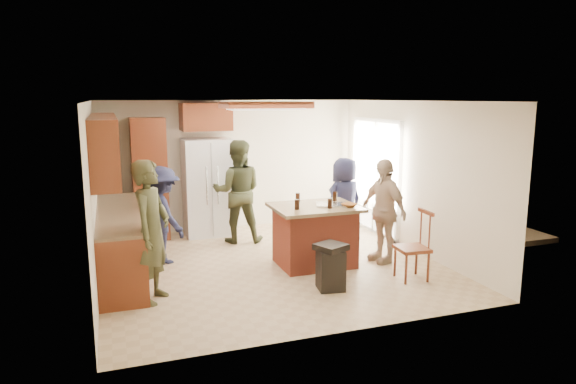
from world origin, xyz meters
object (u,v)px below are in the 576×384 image
object	(u,v)px
person_behind_right	(344,202)
spindle_chair	(413,248)
person_behind_left	(238,191)
refrigerator	(208,187)
kitchen_island	(315,235)
person_front_left	(151,232)
trash_bin	(331,266)
person_counter	(163,215)
person_side_right	(383,211)

from	to	relation	value
person_behind_right	spindle_chair	size ratio (longest dim) A/B	1.55
person_behind_left	refrigerator	distance (m)	0.80
kitchen_island	person_front_left	bearing A→B (deg)	-165.52
kitchen_island	trash_bin	distance (m)	1.06
person_front_left	kitchen_island	world-z (taller)	person_front_left
person_front_left	person_counter	xyz separation A→B (m)	(0.29, 1.52, -0.14)
refrigerator	kitchen_island	bearing A→B (deg)	-63.11
person_behind_right	spindle_chair	xyz separation A→B (m)	(0.17, -1.91, -0.32)
person_behind_left	kitchen_island	world-z (taller)	person_behind_left
spindle_chair	trash_bin	bearing A→B (deg)	178.67
person_front_left	kitchen_island	xyz separation A→B (m)	(2.47, 0.64, -0.43)
person_behind_left	spindle_chair	distance (m)	3.33
person_side_right	person_behind_left	bearing A→B (deg)	-145.22
refrigerator	trash_bin	bearing A→B (deg)	-73.55
person_front_left	spindle_chair	distance (m)	3.59
person_behind_left	trash_bin	world-z (taller)	person_behind_left
person_behind_left	kitchen_island	xyz separation A→B (m)	(0.80, -1.65, -0.44)
person_front_left	person_behind_right	distance (m)	3.68
person_side_right	trash_bin	xyz separation A→B (m)	(-1.27, -0.85, -0.50)
trash_bin	person_behind_left	bearing A→B (deg)	102.80
person_behind_right	person_side_right	world-z (taller)	person_side_right
person_side_right	trash_bin	world-z (taller)	person_side_right
spindle_chair	person_side_right	bearing A→B (deg)	89.71
person_behind_right	person_behind_left	bearing A→B (deg)	-41.52
person_behind_left	refrigerator	xyz separation A→B (m)	(-0.39, 0.70, -0.01)
kitchen_island	trash_bin	world-z (taller)	kitchen_island
person_side_right	person_front_left	bearing A→B (deg)	-93.59
spindle_chair	refrigerator	bearing A→B (deg)	123.52
person_front_left	person_counter	bearing A→B (deg)	17.32
refrigerator	kitchen_island	distance (m)	2.67
trash_bin	person_counter	bearing A→B (deg)	136.02
kitchen_island	trash_bin	xyz separation A→B (m)	(-0.19, -1.03, -0.16)
person_behind_left	person_side_right	bearing A→B (deg)	149.85
spindle_chair	kitchen_island	bearing A→B (deg)	135.15
person_front_left	refrigerator	size ratio (longest dim) A/B	1.00
person_counter	kitchen_island	size ratio (longest dim) A/B	1.19
person_front_left	refrigerator	bearing A→B (deg)	4.80
person_side_right	refrigerator	bearing A→B (deg)	-149.04
person_behind_left	person_behind_right	size ratio (longest dim) A/B	1.19
person_front_left	spindle_chair	size ratio (longest dim) A/B	1.82
person_behind_left	person_behind_right	xyz separation A→B (m)	(1.70, -0.80, -0.14)
person_front_left	kitchen_island	bearing A→B (deg)	-47.54
person_front_left	person_behind_left	xyz separation A→B (m)	(1.67, 2.29, 0.01)
kitchen_island	spindle_chair	bearing A→B (deg)	-44.85
person_behind_left	spindle_chair	bearing A→B (deg)	138.85
person_counter	trash_bin	distance (m)	2.80
refrigerator	kitchen_island	size ratio (longest dim) A/B	1.41
person_behind_right	spindle_chair	distance (m)	1.95
person_behind_left	person_front_left	bearing A→B (deg)	68.17
refrigerator	kitchen_island	world-z (taller)	refrigerator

